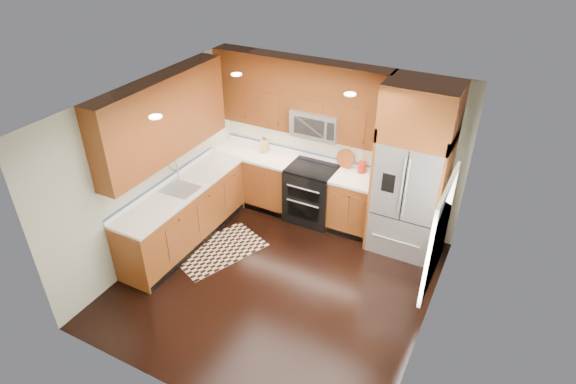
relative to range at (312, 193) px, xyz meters
The scene contains 16 objects.
ground 1.75m from the range, 81.47° to the right, with size 4.00×4.00×0.00m, color black.
wall_back 0.93m from the range, 53.04° to the left, with size 4.00×0.02×2.60m, color #B4B7A5.
wall_left 2.56m from the range, 136.38° to the right, with size 0.02×4.00×2.60m, color #B4B7A5.
wall_right 2.92m from the range, 36.55° to the right, with size 0.02×4.00×2.60m, color #B4B7A5.
window 2.83m from the range, 33.39° to the right, with size 0.04×1.10×1.30m.
base_cabinets 1.25m from the range, 141.90° to the right, with size 2.85×3.00×0.90m.
countertop 1.16m from the range, 142.09° to the right, with size 2.86×3.01×0.04m.
upper_cabinets 1.89m from the range, 147.22° to the right, with size 2.85×3.00×1.15m.
range is the anchor object (origin of this frame).
microwave 1.20m from the range, 90.19° to the left, with size 0.76×0.40×0.42m.
refrigerator 1.76m from the range, ahead, with size 0.98×0.75×2.60m.
sink_faucet 2.13m from the range, 135.87° to the right, with size 0.54×0.44×0.37m.
rug 1.74m from the range, 120.99° to the right, with size 0.79×1.32×0.01m, color black.
knife_block 1.13m from the range, behind, with size 0.11×0.14×0.27m.
utensil_crock 0.97m from the range, 17.58° to the left, with size 0.17×0.17×0.37m.
cutting_board 0.71m from the range, 31.74° to the left, with size 0.31×0.31×0.02m, color brown.
Camera 1 is at (2.47, -4.39, 4.62)m, focal length 30.00 mm.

